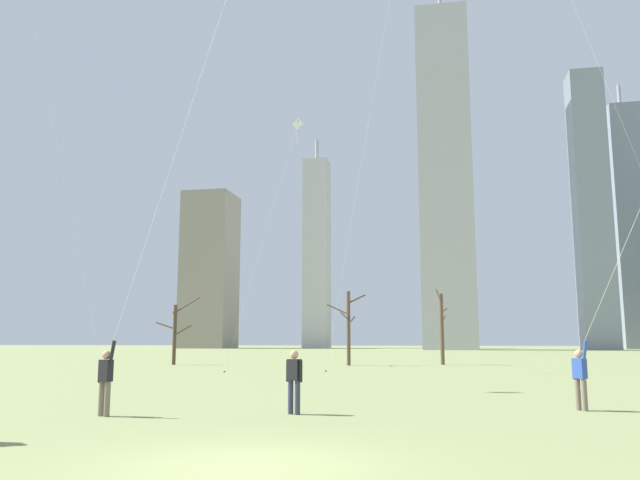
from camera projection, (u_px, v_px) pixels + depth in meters
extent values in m
plane|color=#848E56|center=(246.00, 466.00, 9.64)|extent=(400.00, 400.00, 0.00)
cylinder|color=#726656|center=(101.00, 399.00, 16.01)|extent=(0.14, 0.14, 0.85)
cylinder|color=#726656|center=(107.00, 399.00, 15.90)|extent=(0.14, 0.14, 0.85)
cube|color=black|center=(106.00, 371.00, 16.06)|extent=(0.39, 0.31, 0.54)
sphere|color=tan|center=(107.00, 355.00, 16.12)|extent=(0.22, 0.22, 0.22)
cylinder|color=black|center=(100.00, 372.00, 16.17)|extent=(0.09, 0.09, 0.55)
cylinder|color=black|center=(112.00, 352.00, 16.03)|extent=(0.22, 0.16, 0.56)
cylinder|color=silver|center=(211.00, 46.00, 16.46)|extent=(5.02, 0.66, 15.07)
cylinder|color=#726656|center=(578.00, 394.00, 17.32)|extent=(0.14, 0.14, 0.85)
cylinder|color=#726656|center=(585.00, 395.00, 17.12)|extent=(0.14, 0.14, 0.85)
cube|color=#2D4CA5|center=(580.00, 368.00, 17.33)|extent=(0.36, 0.39, 0.54)
sphere|color=tan|center=(579.00, 354.00, 17.39)|extent=(0.22, 0.22, 0.22)
cylinder|color=#2D4CA5|center=(574.00, 369.00, 17.51)|extent=(0.09, 0.09, 0.55)
cylinder|color=#2D4CA5|center=(585.00, 351.00, 17.22)|extent=(0.19, 0.22, 0.56)
cylinder|color=#33384C|center=(297.00, 398.00, 16.32)|extent=(0.14, 0.14, 0.85)
cylinder|color=#33384C|center=(291.00, 397.00, 16.44)|extent=(0.14, 0.14, 0.85)
cube|color=black|center=(294.00, 370.00, 16.49)|extent=(0.39, 0.32, 0.54)
sphere|color=tan|center=(294.00, 354.00, 16.55)|extent=(0.22, 0.22, 0.22)
cylinder|color=black|center=(301.00, 371.00, 16.36)|extent=(0.09, 0.09, 0.55)
cylinder|color=black|center=(288.00, 371.00, 16.60)|extent=(0.09, 0.09, 0.55)
cylinder|color=silver|center=(624.00, 127.00, 32.52)|extent=(6.13, 3.43, 25.13)
cylinder|color=silver|center=(51.00, 117.00, 29.17)|extent=(5.85, 1.46, 23.83)
cylinder|color=#3F3833|center=(105.00, 383.00, 27.50)|extent=(0.10, 0.10, 0.08)
cylinder|color=silver|center=(365.00, 145.00, 40.00)|extent=(4.89, 0.66, 27.87)
cylinder|color=#3F3833|center=(326.00, 371.00, 37.98)|extent=(0.10, 0.10, 0.08)
cube|color=white|center=(298.00, 124.00, 41.40)|extent=(0.73, 0.25, 0.68)
cylinder|color=black|center=(298.00, 124.00, 41.40)|extent=(0.14, 0.22, 0.42)
cylinder|color=white|center=(297.00, 136.00, 41.42)|extent=(0.02, 0.02, 1.01)
cylinder|color=silver|center=(263.00, 242.00, 39.43)|extent=(3.82, 2.31, 15.69)
cylinder|color=#3F3833|center=(224.00, 372.00, 37.45)|extent=(0.10, 0.10, 0.08)
cylinder|color=#4C3828|center=(175.00, 335.00, 48.97)|extent=(0.28, 0.28, 4.55)
cylinder|color=#4C3828|center=(183.00, 330.00, 48.87)|extent=(1.40, 0.17, 0.81)
cylinder|color=#4C3828|center=(174.00, 318.00, 49.69)|extent=(0.80, 1.09, 1.13)
cylinder|color=#4C3828|center=(166.00, 326.00, 49.39)|extent=(1.74, 0.47, 0.61)
cylinder|color=#4C3828|center=(188.00, 305.00, 49.47)|extent=(1.84, 0.76, 1.28)
cylinder|color=brown|center=(442.00, 329.00, 49.12)|extent=(0.30, 0.30, 5.42)
cylinder|color=brown|center=(444.00, 319.00, 50.14)|extent=(0.43, 1.96, 0.70)
cylinder|color=brown|center=(444.00, 310.00, 49.78)|extent=(0.55, 1.07, 0.45)
cylinder|color=brown|center=(438.00, 295.00, 48.95)|extent=(0.45, 1.30, 1.02)
cylinder|color=brown|center=(348.00, 328.00, 47.89)|extent=(0.28, 0.28, 5.51)
cylinder|color=brown|center=(351.00, 321.00, 47.57)|extent=(0.69, 0.86, 0.61)
cylinder|color=brown|center=(357.00, 299.00, 48.51)|extent=(1.31, 0.95, 0.78)
cylinder|color=brown|center=(338.00, 309.00, 48.28)|extent=(1.70, 0.15, 0.87)
cylinder|color=brown|center=(345.00, 316.00, 47.31)|extent=(0.46, 1.58, 0.55)
cube|color=gray|center=(629.00, 225.00, 138.38)|extent=(6.47, 7.29, 53.04)
cylinder|color=#99999E|center=(619.00, 97.00, 142.88)|extent=(0.80, 0.80, 5.27)
cube|color=#B2B2B7|center=(445.00, 175.00, 127.24)|extent=(10.30, 9.40, 68.61)
cylinder|color=#99999E|center=(440.00, 5.00, 132.88)|extent=(0.80, 0.80, 4.34)
cube|color=gray|center=(591.00, 208.00, 123.04)|extent=(6.19, 6.66, 54.10)
cube|color=#B2B2B7|center=(317.00, 253.00, 145.11)|extent=(5.61, 5.67, 42.91)
cylinder|color=#99999E|center=(317.00, 151.00, 148.82)|extent=(0.80, 0.80, 5.14)
cube|color=gray|center=(210.00, 270.00, 147.39)|extent=(10.72, 11.59, 35.56)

